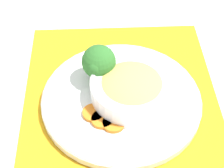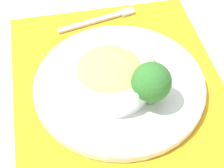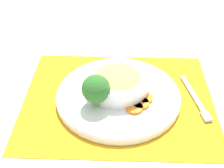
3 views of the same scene
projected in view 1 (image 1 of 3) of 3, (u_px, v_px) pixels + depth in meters
ground_plane at (121, 104)px, 0.78m from camera, size 4.00×4.00×0.00m
placemat at (121, 103)px, 0.78m from camera, size 0.53×0.43×0.00m
plate at (121, 99)px, 0.77m from camera, size 0.33×0.33×0.02m
bowl at (132, 89)px, 0.74m from camera, size 0.17×0.17×0.06m
broccoli_floret at (99, 62)px, 0.76m from camera, size 0.07×0.07×0.09m
carrot_slice_near at (93, 113)px, 0.73m from camera, size 0.04×0.04×0.01m
carrot_slice_middle at (102, 119)px, 0.72m from camera, size 0.04×0.04×0.01m
carrot_slice_far at (114, 123)px, 0.72m from camera, size 0.04×0.04×0.01m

